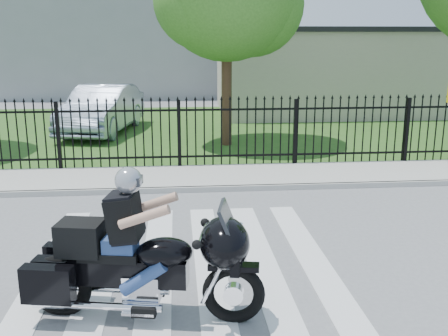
{
  "coord_description": "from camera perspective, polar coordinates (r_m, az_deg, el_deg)",
  "views": [
    {
      "loc": [
        -0.05,
        -7.15,
        3.38
      ],
      "look_at": [
        0.8,
        2.18,
        1.0
      ],
      "focal_mm": 42.0,
      "sensor_mm": 36.0,
      "label": 1
    }
  ],
  "objects": [
    {
      "name": "ground",
      "position": [
        7.91,
        -4.4,
        -11.1
      ],
      "size": [
        120.0,
        120.0,
        0.0
      ],
      "primitive_type": "plane",
      "color": "slate",
      "rests_on": "ground"
    },
    {
      "name": "crosswalk",
      "position": [
        7.91,
        -4.4,
        -11.06
      ],
      "size": [
        5.0,
        5.5,
        0.01
      ],
      "primitive_type": null,
      "color": "silver",
      "rests_on": "ground"
    },
    {
      "name": "sidewalk",
      "position": [
        12.59,
        -4.78,
        -1.07
      ],
      "size": [
        40.0,
        2.0,
        0.12
      ],
      "primitive_type": "cube",
      "color": "#ADAAA3",
      "rests_on": "ground"
    },
    {
      "name": "curb",
      "position": [
        11.63,
        -4.74,
        -2.37
      ],
      "size": [
        40.0,
        0.12,
        0.12
      ],
      "primitive_type": "cube",
      "color": "#ADAAA3",
      "rests_on": "ground"
    },
    {
      "name": "grass_strip",
      "position": [
        19.44,
        -4.99,
        4.24
      ],
      "size": [
        40.0,
        12.0,
        0.02
      ],
      "primitive_type": "cube",
      "color": "#27541D",
      "rests_on": "ground"
    },
    {
      "name": "iron_fence",
      "position": [
        13.38,
        -4.9,
        3.55
      ],
      "size": [
        26.0,
        0.04,
        1.8
      ],
      "color": "black",
      "rests_on": "ground"
    },
    {
      "name": "building_low",
      "position": [
        24.25,
        11.89,
        10.13
      ],
      "size": [
        10.0,
        6.0,
        3.5
      ],
      "primitive_type": "cube",
      "color": "#B3AC95",
      "rests_on": "ground"
    },
    {
      "name": "building_low_roof",
      "position": [
        24.2,
        12.12,
        14.5
      ],
      "size": [
        10.2,
        6.2,
        0.2
      ],
      "primitive_type": "cube",
      "color": "black",
      "rests_on": "building_low"
    },
    {
      "name": "motorcycle_rider",
      "position": [
        6.47,
        -9.47,
        -9.5
      ],
      "size": [
        2.92,
        1.3,
        1.95
      ],
      "rotation": [
        0.0,
        0.0,
        -0.18
      ],
      "color": "black",
      "rests_on": "ground"
    },
    {
      "name": "parked_car",
      "position": [
        19.04,
        -13.13,
        6.27
      ],
      "size": [
        2.68,
        5.28,
        1.66
      ],
      "primitive_type": "imported",
      "rotation": [
        0.0,
        0.0,
        -0.19
      ],
      "color": "#99A8C1",
      "rests_on": "grass_strip"
    }
  ]
}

